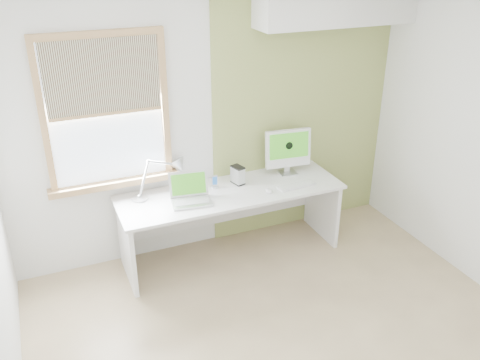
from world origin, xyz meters
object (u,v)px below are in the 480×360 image
imac (288,149)px  external_drive (238,175)px  laptop (190,194)px  desk_lamp (172,171)px  desk (229,206)px

imac → external_drive: bearing=-176.7°
laptop → external_drive: 0.57m
laptop → imac: imac is taller
laptop → external_drive: laptop is taller
desk_lamp → imac: imac is taller
desk → imac: 0.84m
desk → desk_lamp: size_ratio=3.31×
desk → desk_lamp: desk_lamp is taller
desk → desk_lamp: (-0.50, 0.21, 0.39)m
desk → imac: imac is taller
desk → laptop: bearing=-167.4°
desk_lamp → laptop: (0.08, -0.30, -0.13)m
desk → imac: size_ratio=4.55×
laptop → imac: bearing=9.9°
external_drive → laptop: bearing=-163.4°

